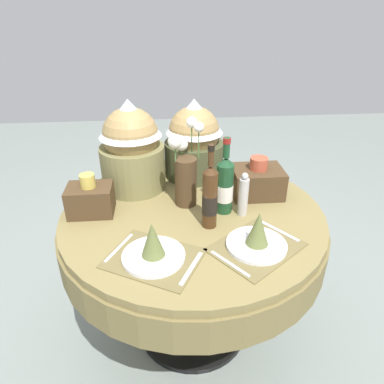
{
  "coord_description": "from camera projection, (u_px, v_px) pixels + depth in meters",
  "views": [
    {
      "loc": [
        -0.13,
        -1.38,
        1.64
      ],
      "look_at": [
        0.0,
        0.03,
        0.86
      ],
      "focal_mm": 32.7,
      "sensor_mm": 36.0,
      "label": 1
    }
  ],
  "objects": [
    {
      "name": "place_setting_left",
      "position": [
        153.0,
        249.0,
        1.3
      ],
      "size": [
        0.42,
        0.39,
        0.16
      ],
      "color": "brown",
      "rests_on": "dining_table"
    },
    {
      "name": "wine_bottle_centre",
      "position": [
        210.0,
        197.0,
        1.45
      ],
      "size": [
        0.07,
        0.07,
        0.37
      ],
      "color": "#422814",
      "rests_on": "dining_table"
    },
    {
      "name": "ground",
      "position": [
        192.0,
        325.0,
        2.01
      ],
      "size": [
        8.0,
        8.0,
        0.0
      ],
      "primitive_type": "plane",
      "color": "gray"
    },
    {
      "name": "flower_vase",
      "position": [
        185.0,
        172.0,
        1.61
      ],
      "size": [
        0.16,
        0.16,
        0.4
      ],
      "color": "#47331E",
      "rests_on": "dining_table"
    },
    {
      "name": "pepper_mill",
      "position": [
        243.0,
        196.0,
        1.55
      ],
      "size": [
        0.04,
        0.04,
        0.21
      ],
      "color": "#B7B2AD",
      "rests_on": "dining_table"
    },
    {
      "name": "gift_tub_back_centre",
      "position": [
        194.0,
        137.0,
        1.86
      ],
      "size": [
        0.32,
        0.32,
        0.42
      ],
      "color": "#474C2D",
      "rests_on": "dining_table"
    },
    {
      "name": "wine_bottle_left",
      "position": [
        225.0,
        185.0,
        1.56
      ],
      "size": [
        0.08,
        0.08,
        0.36
      ],
      "color": "#194223",
      "rests_on": "dining_table"
    },
    {
      "name": "gift_tub_back_left",
      "position": [
        131.0,
        143.0,
        1.72
      ],
      "size": [
        0.32,
        0.32,
        0.46
      ],
      "color": "olive",
      "rests_on": "dining_table"
    },
    {
      "name": "woven_basket_side_right",
      "position": [
        257.0,
        181.0,
        1.73
      ],
      "size": [
        0.25,
        0.19,
        0.2
      ],
      "color": "#47331E",
      "rests_on": "dining_table"
    },
    {
      "name": "place_setting_right",
      "position": [
        257.0,
        238.0,
        1.36
      ],
      "size": [
        0.43,
        0.41,
        0.16
      ],
      "color": "brown",
      "rests_on": "dining_table"
    },
    {
      "name": "dining_table",
      "position": [
        193.0,
        233.0,
        1.7
      ],
      "size": [
        1.24,
        1.24,
        0.78
      ],
      "color": "olive",
      "rests_on": "ground"
    },
    {
      "name": "woven_basket_side_left",
      "position": [
        90.0,
        199.0,
        1.58
      ],
      "size": [
        0.2,
        0.15,
        0.19
      ],
      "color": "#47331E",
      "rests_on": "dining_table"
    }
  ]
}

